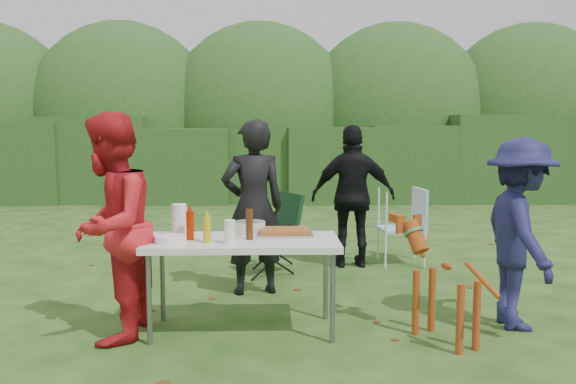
{
  "coord_description": "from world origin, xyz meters",
  "views": [
    {
      "loc": [
        0.23,
        -4.82,
        1.64
      ],
      "look_at": [
        0.4,
        0.82,
        1.0
      ],
      "focal_mm": 38.0,
      "sensor_mm": 36.0,
      "label": 1
    }
  ],
  "objects_px": {
    "dog": "(446,285)",
    "child": "(520,234)",
    "beer_bottle": "(249,224)",
    "person_black_puffy": "(353,196)",
    "folding_table": "(243,246)",
    "mustard_bottle": "(207,230)",
    "paper_towel_roll": "(179,220)",
    "camping_chair": "(273,233)",
    "person_cook": "(253,207)",
    "lawn_chair": "(401,226)",
    "person_red_jacket": "(110,227)",
    "ketchup_bottle": "(190,226)"
  },
  "relations": [
    {
      "from": "dog",
      "to": "child",
      "type": "bearing_deg",
      "value": -91.47
    },
    {
      "from": "beer_bottle",
      "to": "person_black_puffy",
      "type": "bearing_deg",
      "value": 63.06
    },
    {
      "from": "child",
      "to": "folding_table",
      "type": "bearing_deg",
      "value": 91.87
    },
    {
      "from": "mustard_bottle",
      "to": "paper_towel_roll",
      "type": "height_order",
      "value": "paper_towel_roll"
    },
    {
      "from": "camping_chair",
      "to": "child",
      "type": "bearing_deg",
      "value": 105.72
    },
    {
      "from": "child",
      "to": "beer_bottle",
      "type": "height_order",
      "value": "child"
    },
    {
      "from": "camping_chair",
      "to": "beer_bottle",
      "type": "height_order",
      "value": "beer_bottle"
    },
    {
      "from": "child",
      "to": "beer_bottle",
      "type": "distance_m",
      "value": 2.16
    },
    {
      "from": "mustard_bottle",
      "to": "paper_towel_roll",
      "type": "bearing_deg",
      "value": 133.88
    },
    {
      "from": "folding_table",
      "to": "dog",
      "type": "relative_size",
      "value": 1.61
    },
    {
      "from": "person_cook",
      "to": "camping_chair",
      "type": "xyz_separation_m",
      "value": [
        0.19,
        0.81,
        -0.4
      ]
    },
    {
      "from": "folding_table",
      "to": "mustard_bottle",
      "type": "distance_m",
      "value": 0.33
    },
    {
      "from": "lawn_chair",
      "to": "beer_bottle",
      "type": "xyz_separation_m",
      "value": [
        -1.69,
        -2.31,
        0.41
      ]
    },
    {
      "from": "folding_table",
      "to": "lawn_chair",
      "type": "relative_size",
      "value": 1.68
    },
    {
      "from": "mustard_bottle",
      "to": "lawn_chair",
      "type": "bearing_deg",
      "value": 50.38
    },
    {
      "from": "folding_table",
      "to": "child",
      "type": "height_order",
      "value": "child"
    },
    {
      "from": "person_black_puffy",
      "to": "camping_chair",
      "type": "xyz_separation_m",
      "value": [
        -0.92,
        -0.27,
        -0.37
      ]
    },
    {
      "from": "folding_table",
      "to": "paper_towel_roll",
      "type": "height_order",
      "value": "paper_towel_roll"
    },
    {
      "from": "person_black_puffy",
      "to": "dog",
      "type": "distance_m",
      "value": 2.51
    },
    {
      "from": "person_red_jacket",
      "to": "camping_chair",
      "type": "bearing_deg",
      "value": 154.36
    },
    {
      "from": "beer_bottle",
      "to": "paper_towel_roll",
      "type": "distance_m",
      "value": 0.58
    },
    {
      "from": "lawn_chair",
      "to": "mustard_bottle",
      "type": "xyz_separation_m",
      "value": [
        -2.01,
        -2.42,
        0.39
      ]
    },
    {
      "from": "person_black_puffy",
      "to": "camping_chair",
      "type": "bearing_deg",
      "value": 16.03
    },
    {
      "from": "person_red_jacket",
      "to": "child",
      "type": "height_order",
      "value": "person_red_jacket"
    },
    {
      "from": "beer_bottle",
      "to": "ketchup_bottle",
      "type": "bearing_deg",
      "value": 179.26
    },
    {
      "from": "person_black_puffy",
      "to": "paper_towel_roll",
      "type": "relative_size",
      "value": 6.24
    },
    {
      "from": "folding_table",
      "to": "dog",
      "type": "xyz_separation_m",
      "value": [
        1.53,
        -0.29,
        -0.24
      ]
    },
    {
      "from": "folding_table",
      "to": "mustard_bottle",
      "type": "relative_size",
      "value": 7.5
    },
    {
      "from": "camping_chair",
      "to": "beer_bottle",
      "type": "distance_m",
      "value": 1.97
    },
    {
      "from": "dog",
      "to": "beer_bottle",
      "type": "xyz_separation_m",
      "value": [
        -1.47,
        0.27,
        0.42
      ]
    },
    {
      "from": "person_red_jacket",
      "to": "ketchup_bottle",
      "type": "distance_m",
      "value": 0.59
    },
    {
      "from": "person_black_puffy",
      "to": "paper_towel_roll",
      "type": "height_order",
      "value": "person_black_puffy"
    },
    {
      "from": "ketchup_bottle",
      "to": "person_cook",
      "type": "bearing_deg",
      "value": 67.43
    },
    {
      "from": "dog",
      "to": "mustard_bottle",
      "type": "height_order",
      "value": "mustard_bottle"
    },
    {
      "from": "person_cook",
      "to": "mustard_bottle",
      "type": "height_order",
      "value": "person_cook"
    },
    {
      "from": "paper_towel_roll",
      "to": "camping_chair",
      "type": "bearing_deg",
      "value": 66.93
    },
    {
      "from": "child",
      "to": "beer_bottle",
      "type": "relative_size",
      "value": 6.37
    },
    {
      "from": "person_black_puffy",
      "to": "child",
      "type": "distance_m",
      "value": 2.36
    },
    {
      "from": "lawn_chair",
      "to": "beer_bottle",
      "type": "bearing_deg",
      "value": 47.15
    },
    {
      "from": "person_black_puffy",
      "to": "beer_bottle",
      "type": "bearing_deg",
      "value": 62.97
    },
    {
      "from": "person_cook",
      "to": "lawn_chair",
      "type": "bearing_deg",
      "value": -158.36
    },
    {
      "from": "person_black_puffy",
      "to": "mustard_bottle",
      "type": "xyz_separation_m",
      "value": [
        -1.42,
        -2.29,
        0.03
      ]
    },
    {
      "from": "lawn_chair",
      "to": "folding_table",
      "type": "bearing_deg",
      "value": 46.11
    },
    {
      "from": "dog",
      "to": "folding_table",
      "type": "bearing_deg",
      "value": 51.73
    },
    {
      "from": "folding_table",
      "to": "person_cook",
      "type": "height_order",
      "value": "person_cook"
    },
    {
      "from": "ketchup_bottle",
      "to": "paper_towel_roll",
      "type": "bearing_deg",
      "value": 126.92
    },
    {
      "from": "camping_chair",
      "to": "mustard_bottle",
      "type": "xyz_separation_m",
      "value": [
        -0.51,
        -2.03,
        0.4
      ]
    },
    {
      "from": "folding_table",
      "to": "person_black_puffy",
      "type": "distance_m",
      "value": 2.46
    },
    {
      "from": "camping_chair",
      "to": "folding_table",
      "type": "bearing_deg",
      "value": 51.76
    },
    {
      "from": "beer_bottle",
      "to": "camping_chair",
      "type": "bearing_deg",
      "value": 84.32
    }
  ]
}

